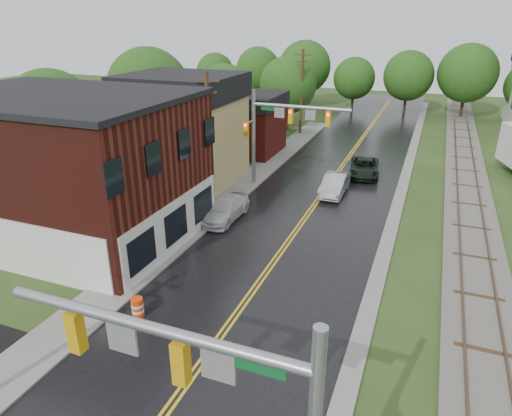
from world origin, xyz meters
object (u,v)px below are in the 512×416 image
Objects in this scene: tree_left_a at (53,117)px; tree_left_c at (226,95)px; tree_left_b at (150,92)px; suv_dark at (364,168)px; brick_building at (66,166)px; tree_left_e at (289,87)px; construction_barrel at (138,308)px; utility_pole_b at (209,138)px; pickup_white at (225,209)px; utility_pole_c at (302,91)px; traffic_signal_far at (281,123)px; sedan_silver at (335,185)px; traffic_signal_near at (214,392)px.

tree_left_c is (6.00, 18.00, -0.60)m from tree_left_a.
tree_left_b is 1.98× the size of suv_dark.
brick_building is 31.12m from tree_left_e.
suv_dark is 23.72m from construction_barrel.
construction_barrel is at bearing -112.61° from suv_dark.
construction_barrel is at bearing -72.14° from tree_left_c.
brick_building is 1.59× the size of utility_pole_b.
tree_left_c is at bearing 71.57° from tree_left_a.
tree_left_a is 15.80m from pickup_white.
utility_pole_c is 24.42m from pickup_white.
sedan_silver is (4.27, -0.03, -4.24)m from traffic_signal_far.
tree_left_e reaches higher than sedan_silver.
traffic_signal_far is at bearing 88.50° from construction_barrel.
brick_building is at bearing 145.58° from construction_barrel.
sedan_silver is at bearing 13.79° from tree_left_a.
traffic_signal_near is 43.24m from utility_pole_c.
tree_left_b reaches higher than tree_left_c.
tree_left_c is (-17.32, 37.90, -0.46)m from traffic_signal_near.
traffic_signal_near is at bearing -74.32° from tree_left_e.
tree_left_a is 24.65m from suv_dark.
utility_pole_b reaches higher than tree_left_a.
tree_left_a is 1.77× the size of suv_dark.
brick_building reaches higher than suv_dark.
brick_building is at bearing 140.83° from traffic_signal_near.
pickup_white reaches higher than construction_barrel.
traffic_signal_far is 1.57× the size of pickup_white.
traffic_signal_near is at bearing -39.17° from brick_building.
traffic_signal_far is at bearing 53.08° from brick_building.
utility_pole_c is (-3.33, 17.00, -0.25)m from traffic_signal_far.
tree_left_a reaches higher than pickup_white.
tree_left_e reaches higher than traffic_signal_near.
utility_pole_b reaches higher than tree_left_e.
tree_left_c is (-10.38, 12.90, -0.46)m from traffic_signal_far.
traffic_signal_near is (15.96, -13.00, 0.82)m from brick_building.
utility_pole_b reaches higher than traffic_signal_near.
tree_left_a reaches higher than tree_left_c.
utility_pole_c reaches higher than traffic_signal_far.
brick_building is 20.60m from traffic_signal_near.
brick_building is at bearing -72.39° from tree_left_b.
tree_left_c is at bearing 138.27° from sedan_silver.
pickup_white is (7.68, 5.00, -3.47)m from brick_building.
tree_left_c is at bearing 107.86° from construction_barrel.
tree_left_b reaches higher than suv_dark.
utility_pole_c is 2.79m from tree_left_e.
pickup_white is (-5.60, -6.97, -0.06)m from sedan_silver.
traffic_signal_near is at bearing -54.51° from tree_left_b.
tree_left_c is (-7.05, -4.10, -0.21)m from utility_pole_c.
pickup_white is at bearing 94.56° from construction_barrel.
traffic_signal_near is 25.94m from traffic_signal_far.
sedan_silver is 0.96× the size of pickup_white.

